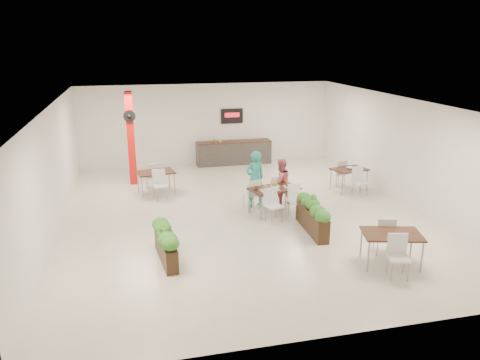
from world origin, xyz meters
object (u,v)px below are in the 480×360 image
Objects in this scene: diner_woman at (280,182)px; planter_left at (166,240)px; main_table at (274,192)px; side_table_a at (156,175)px; side_table_b at (349,172)px; service_counter at (234,152)px; red_column at (131,138)px; diner_man at (255,179)px; planter_right at (312,213)px; side_table_c at (392,238)px.

planter_left is at bearing 23.13° from diner_woman.
side_table_a is (-3.21, 2.55, -0.01)m from main_table.
planter_left is (-3.70, -3.03, -0.23)m from diner_woman.
side_table_b is (6.35, 3.81, 0.14)m from planter_left.
service_counter is 5.73m from main_table.
diner_woman is at bearing 58.17° from main_table.
main_table is 1.14× the size of side_table_a.
side_table_b is (2.96, -4.29, 0.13)m from service_counter.
red_column is 1.92× the size of side_table_a.
side_table_b is at bearing 176.58° from diner_man.
service_counter is at bearing 112.60° from side_table_b.
planter_left is 4.93m from side_table_a.
diner_man is at bearing 120.81° from main_table.
planter_right is (0.16, -2.20, -0.21)m from diner_woman.
red_column is 2.25× the size of diner_woman.
planter_right is (0.57, -1.54, -0.14)m from main_table.
planter_left is at bearing -144.25° from main_table.
service_counter is 7.29m from planter_right.
side_table_b is at bearing -19.75° from side_table_a.
main_table is at bearing -90.88° from service_counter.
side_table_c is at bearing -81.23° from service_counter.
side_table_c is at bearing 88.39° from diner_woman.
planter_left is at bearing 179.52° from side_table_c.
side_table_c is (-1.50, -5.18, 0.01)m from side_table_b.
planter_right is 5.57m from side_table_a.
red_column reaches higher than diner_woman.
diner_man reaches higher than side_table_c.
planter_left is (-3.38, -8.10, -0.01)m from service_counter.
red_column is at bearing 148.75° from side_table_b.
diner_woman reaches higher than side_table_b.
side_table_b is (2.64, 0.78, -0.09)m from diner_woman.
diner_man is 2.43m from planter_right.
planter_left is at bearing -161.07° from side_table_b.
diner_woman is at bearing 163.84° from diner_man.
service_counter is at bearing -102.55° from diner_woman.
side_table_a is at bearing -61.73° from red_column.
service_counter reaches higher than side_table_c.
side_table_b is 5.39m from side_table_c.
side_table_a is (-3.77, 4.10, 0.13)m from planter_right.
planter_left is 5.04m from side_table_c.
planter_left is 1.01× the size of side_table_a.
main_table is 4.05m from side_table_c.
service_counter reaches higher than diner_man.
side_table_a is at bearing 141.48° from main_table.
planter_right is at bearing -57.00° from side_table_a.
side_table_a is (0.70, -1.31, -1.02)m from red_column.
planter_right is 1.15× the size of side_table_b.
planter_right is at bearing 77.96° from diner_woman.
main_table and side_table_a have the same top height.
service_counter is at bearing 93.77° from planter_right.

